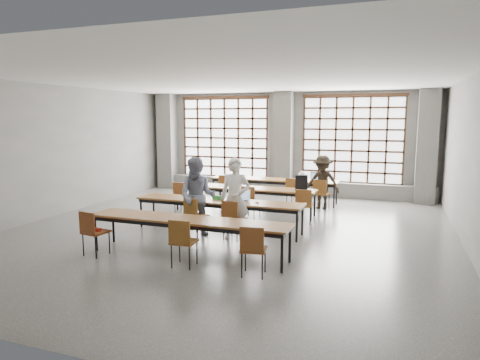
{
  "coord_description": "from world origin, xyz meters",
  "views": [
    {
      "loc": [
        3.57,
        -9.02,
        2.63
      ],
      "look_at": [
        0.16,
        0.4,
        1.17
      ],
      "focal_mm": 32.0,
      "sensor_mm": 36.0,
      "label": 1
    }
  ],
  "objects_px": {
    "chair_near_right": "(253,246)",
    "laptop_front": "(242,198)",
    "chair_back_mid": "(293,190)",
    "backpack": "(302,183)",
    "desk_row_a": "(274,181)",
    "chair_back_left": "(225,186)",
    "chair_near_mid": "(182,238)",
    "chair_near_left": "(92,229)",
    "red_pouch": "(96,230)",
    "desk_row_c": "(219,203)",
    "student_female": "(197,197)",
    "laptop_back": "(317,179)",
    "green_box": "(218,198)",
    "mouse": "(257,202)",
    "chair_front_right": "(232,216)",
    "chair_back_right": "(321,191)",
    "chair_mid_right": "(304,203)",
    "chair_front_left": "(194,213)",
    "chair_mid_centre": "(250,199)",
    "phone": "(224,201)",
    "desk_row_d": "(188,222)",
    "desk_row_b": "(244,189)",
    "plastic_bag": "(302,176)",
    "chair_mid_left": "(182,194)",
    "student_male": "(235,199)",
    "student_back": "(322,182)"
  },
  "relations": [
    {
      "from": "desk_row_b",
      "to": "mouse",
      "type": "bearing_deg",
      "value": -63.01
    },
    {
      "from": "desk_row_b",
      "to": "student_female",
      "type": "distance_m",
      "value": 2.51
    },
    {
      "from": "desk_row_b",
      "to": "chair_back_left",
      "type": "relative_size",
      "value": 4.55
    },
    {
      "from": "chair_front_right",
      "to": "phone",
      "type": "relative_size",
      "value": 6.77
    },
    {
      "from": "chair_near_mid",
      "to": "laptop_front",
      "type": "xyz_separation_m",
      "value": [
        0.17,
        2.63,
        0.25
      ]
    },
    {
      "from": "chair_near_left",
      "to": "student_female",
      "type": "xyz_separation_m",
      "value": [
        1.25,
        2.02,
        0.35
      ]
    },
    {
      "from": "desk_row_d",
      "to": "chair_back_left",
      "type": "height_order",
      "value": "chair_back_left"
    },
    {
      "from": "chair_back_left",
      "to": "mouse",
      "type": "bearing_deg",
      "value": -57.24
    },
    {
      "from": "chair_mid_right",
      "to": "chair_near_mid",
      "type": "bearing_deg",
      "value": -109.41
    },
    {
      "from": "chair_back_mid",
      "to": "chair_mid_left",
      "type": "bearing_deg",
      "value": -146.5
    },
    {
      "from": "chair_near_left",
      "to": "phone",
      "type": "relative_size",
      "value": 6.77
    },
    {
      "from": "chair_near_right",
      "to": "plastic_bag",
      "type": "relative_size",
      "value": 3.08
    },
    {
      "from": "chair_front_right",
      "to": "student_back",
      "type": "bearing_deg",
      "value": 71.8
    },
    {
      "from": "chair_mid_left",
      "to": "chair_front_right",
      "type": "height_order",
      "value": "same"
    },
    {
      "from": "chair_front_left",
      "to": "desk_row_a",
      "type": "bearing_deg",
      "value": 82.31
    },
    {
      "from": "chair_mid_centre",
      "to": "phone",
      "type": "relative_size",
      "value": 6.77
    },
    {
      "from": "chair_near_right",
      "to": "laptop_front",
      "type": "height_order",
      "value": "laptop_front"
    },
    {
      "from": "chair_back_right",
      "to": "chair_mid_right",
      "type": "relative_size",
      "value": 1.0
    },
    {
      "from": "laptop_back",
      "to": "green_box",
      "type": "height_order",
      "value": "laptop_back"
    },
    {
      "from": "desk_row_a",
      "to": "chair_near_left",
      "type": "height_order",
      "value": "chair_near_left"
    },
    {
      "from": "chair_back_mid",
      "to": "backpack",
      "type": "bearing_deg",
      "value": -67.48
    },
    {
      "from": "student_female",
      "to": "chair_mid_right",
      "type": "bearing_deg",
      "value": 31.73
    },
    {
      "from": "chair_mid_left",
      "to": "backpack",
      "type": "bearing_deg",
      "value": 11.98
    },
    {
      "from": "chair_back_right",
      "to": "backpack",
      "type": "bearing_deg",
      "value": -106.57
    },
    {
      "from": "desk_row_b",
      "to": "red_pouch",
      "type": "xyz_separation_m",
      "value": [
        -1.47,
        -4.43,
        -0.16
      ]
    },
    {
      "from": "mouse",
      "to": "phone",
      "type": "xyz_separation_m",
      "value": [
        -0.77,
        -0.08,
        -0.01
      ]
    },
    {
      "from": "chair_front_left",
      "to": "chair_back_left",
      "type": "bearing_deg",
      "value": 101.63
    },
    {
      "from": "chair_back_mid",
      "to": "backpack",
      "type": "distance_m",
      "value": 1.29
    },
    {
      "from": "chair_mid_centre",
      "to": "chair_near_left",
      "type": "bearing_deg",
      "value": -115.66
    },
    {
      "from": "chair_mid_right",
      "to": "student_back",
      "type": "distance_m",
      "value": 1.96
    },
    {
      "from": "desk_row_a",
      "to": "desk_row_c",
      "type": "height_order",
      "value": "same"
    },
    {
      "from": "chair_back_right",
      "to": "green_box",
      "type": "distance_m",
      "value": 3.64
    },
    {
      "from": "chair_back_mid",
      "to": "student_female",
      "type": "xyz_separation_m",
      "value": [
        -1.36,
        -3.67,
        0.35
      ]
    },
    {
      "from": "chair_back_mid",
      "to": "green_box",
      "type": "xyz_separation_m",
      "value": [
        -1.11,
        -3.09,
        0.24
      ]
    },
    {
      "from": "desk_row_a",
      "to": "red_pouch",
      "type": "xyz_separation_m",
      "value": [
        -1.82,
        -6.24,
        -0.16
      ]
    },
    {
      "from": "chair_back_right",
      "to": "student_female",
      "type": "xyz_separation_m",
      "value": [
        -2.16,
        -3.67,
        0.35
      ]
    },
    {
      "from": "desk_row_b",
      "to": "laptop_front",
      "type": "bearing_deg",
      "value": -71.98
    },
    {
      "from": "desk_row_b",
      "to": "chair_near_mid",
      "type": "xyz_separation_m",
      "value": [
        0.44,
        -4.51,
        -0.13
      ]
    },
    {
      "from": "red_pouch",
      "to": "laptop_front",
      "type": "bearing_deg",
      "value": 50.85
    },
    {
      "from": "chair_front_left",
      "to": "student_female",
      "type": "bearing_deg",
      "value": 80.18
    },
    {
      "from": "chair_near_left",
      "to": "laptop_back",
      "type": "distance_m",
      "value": 7.16
    },
    {
      "from": "student_male",
      "to": "desk_row_b",
      "type": "bearing_deg",
      "value": 95.45
    },
    {
      "from": "chair_mid_centre",
      "to": "chair_back_mid",
      "type": "bearing_deg",
      "value": 67.61
    },
    {
      "from": "chair_front_right",
      "to": "laptop_front",
      "type": "xyz_separation_m",
      "value": [
        -0.05,
        0.74,
        0.25
      ]
    },
    {
      "from": "laptop_back",
      "to": "mouse",
      "type": "bearing_deg",
      "value": -99.49
    },
    {
      "from": "desk_row_a",
      "to": "chair_near_left",
      "type": "bearing_deg",
      "value": -106.14
    },
    {
      "from": "desk_row_b",
      "to": "chair_near_mid",
      "type": "distance_m",
      "value": 4.54
    },
    {
      "from": "desk_row_d",
      "to": "chair_back_mid",
      "type": "distance_m",
      "value": 5.14
    },
    {
      "from": "desk_row_b",
      "to": "chair_mid_right",
      "type": "distance_m",
      "value": 1.92
    },
    {
      "from": "desk_row_a",
      "to": "chair_back_left",
      "type": "height_order",
      "value": "chair_back_left"
    }
  ]
}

